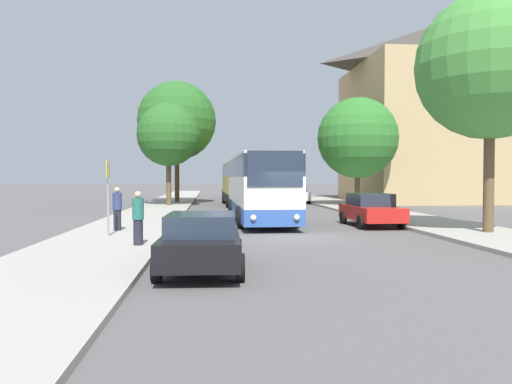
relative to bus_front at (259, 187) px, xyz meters
The scene contains 17 objects.
ground_plane 6.74m from the bus_front, 81.70° to the right, with size 300.00×300.00×0.00m, color #565454.
sidewalk_left 9.00m from the bus_front, 133.36° to the right, with size 4.00×120.00×0.15m, color #A39E93.
sidewalk_right 10.35m from the bus_front, 38.98° to the right, with size 4.00×120.00×0.15m, color #A39E93.
building_right_background 29.14m from the bus_front, 45.21° to the left, with size 17.58×14.28×17.06m.
bus_front is the anchor object (origin of this frame).
bus_middle 14.89m from the bus_front, 90.09° to the left, with size 2.99×10.44×3.42m.
bus_rear 27.55m from the bus_front, 89.35° to the left, with size 3.10×10.62×3.33m.
parked_car_left_curb 13.65m from the bus_front, 101.38° to the right, with size 2.11×4.31×1.41m.
parked_car_right_near 5.80m from the bus_front, 29.83° to the right, with size 2.17×4.29×1.53m.
parked_car_right_far 18.51m from the bus_front, 74.49° to the left, with size 2.07×4.24×1.43m.
bus_stop_sign 9.32m from the bus_front, 131.55° to the right, with size 0.08×0.45×2.78m.
pedestrian_waiting_near 10.70m from the bus_front, 116.39° to the right, with size 0.36×0.36×1.69m.
pedestrian_waiting_far 8.07m from the bus_front, 140.53° to the right, with size 0.36×0.36×1.74m.
tree_left_near 19.13m from the bus_front, 106.98° to the left, with size 6.67×6.67×10.27m.
tree_left_far 14.99m from the bus_front, 113.18° to the left, with size 4.83×4.83×7.82m.
tree_right_near 15.30m from the bus_front, 53.96° to the left, with size 6.18×6.18×8.25m.
tree_right_mid 11.84m from the bus_front, 39.99° to the right, with size 5.68×5.68×9.28m.
Camera 1 is at (-3.39, -19.02, 2.28)m, focal length 35.00 mm.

